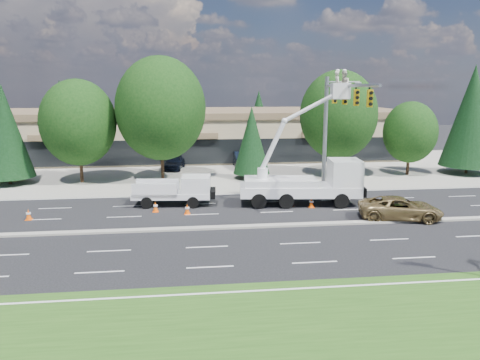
{
  "coord_description": "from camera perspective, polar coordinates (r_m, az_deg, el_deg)",
  "views": [
    {
      "loc": [
        -1.09,
        -26.51,
        8.24
      ],
      "look_at": [
        2.43,
        2.45,
        2.4
      ],
      "focal_mm": 35.0,
      "sensor_mm": 36.0,
      "label": 1
    }
  ],
  "objects": [
    {
      "name": "traffic_cone_d",
      "position": [
        32.8,
        8.69,
        -2.75
      ],
      "size": [
        0.4,
        0.4,
        0.7
      ],
      "color": "#F75507",
      "rests_on": "ground"
    },
    {
      "name": "grass_verge",
      "position": [
        15.86,
        -2.11,
        -19.97
      ],
      "size": [
        140.0,
        10.0,
        0.01
      ],
      "primitive_type": "cube",
      "color": "#254D16",
      "rests_on": "ground"
    },
    {
      "name": "tree_back_d",
      "position": [
        72.35,
        11.84,
        8.81
      ],
      "size": [
        5.08,
        5.08,
        10.02
      ],
      "color": "#332114",
      "rests_on": "ground"
    },
    {
      "name": "parked_car_east",
      "position": [
        48.46,
        0.33,
        2.5
      ],
      "size": [
        1.81,
        4.95,
        1.62
      ],
      "primitive_type": "imported",
      "rotation": [
        0.0,
        0.0,
        0.02
      ],
      "color": "black",
      "rests_on": "ground"
    },
    {
      "name": "signal_mast",
      "position": [
        35.41,
        11.49,
        7.56
      ],
      "size": [
        2.76,
        10.16,
        9.0
      ],
      "color": "gray",
      "rests_on": "ground"
    },
    {
      "name": "tree_front_h",
      "position": [
        49.64,
        26.38,
        7.02
      ],
      "size": [
        5.22,
        5.22,
        10.29
      ],
      "color": "#332114",
      "rests_on": "ground"
    },
    {
      "name": "tree_front_e",
      "position": [
        42.22,
        1.42,
        4.88
      ],
      "size": [
        3.32,
        3.32,
        6.55
      ],
      "color": "#332114",
      "rests_on": "ground"
    },
    {
      "name": "tree_back_c",
      "position": [
        69.52,
        2.29,
        7.93
      ],
      "size": [
        3.91,
        3.91,
        7.71
      ],
      "color": "#332114",
      "rests_on": "ground"
    },
    {
      "name": "tree_front_f",
      "position": [
        43.91,
        11.92,
        7.78
      ],
      "size": [
        7.04,
        7.04,
        9.77
      ],
      "color": "#332114",
      "rests_on": "ground"
    },
    {
      "name": "tree_front_b",
      "position": [
        44.26,
        -26.7,
        5.33
      ],
      "size": [
        4.3,
        4.3,
        8.47
      ],
      "color": "#332114",
      "rests_on": "ground"
    },
    {
      "name": "road_median",
      "position": [
        27.76,
        -4.39,
        -5.85
      ],
      "size": [
        120.0,
        0.55,
        0.12
      ],
      "primitive_type": "cube",
      "color": "gray",
      "rests_on": "ground"
    },
    {
      "name": "traffic_cone_b",
      "position": [
        31.81,
        -10.27,
        -3.24
      ],
      "size": [
        0.4,
        0.4,
        0.7
      ],
      "color": "#F75507",
      "rests_on": "ground"
    },
    {
      "name": "strip_mall",
      "position": [
        56.75,
        -5.82,
        5.79
      ],
      "size": [
        50.4,
        15.4,
        5.5
      ],
      "color": "tan",
      "rests_on": "ground"
    },
    {
      "name": "traffic_cone_c",
      "position": [
        30.93,
        -6.45,
        -3.55
      ],
      "size": [
        0.4,
        0.4,
        0.7
      ],
      "color": "#F75507",
      "rests_on": "ground"
    },
    {
      "name": "utility_pickup",
      "position": [
        33.28,
        -7.62,
        -1.6
      ],
      "size": [
        5.58,
        2.52,
        2.08
      ],
      "rotation": [
        0.0,
        0.0,
        -0.09
      ],
      "color": "white",
      "rests_on": "ground"
    },
    {
      "name": "concrete_apron",
      "position": [
        47.24,
        -5.49,
        1.23
      ],
      "size": [
        140.0,
        22.0,
        0.01
      ],
      "primitive_type": "cube",
      "color": "gray",
      "rests_on": "ground"
    },
    {
      "name": "tree_front_c",
      "position": [
        42.56,
        -19.12,
        6.63
      ],
      "size": [
        6.43,
        6.43,
        8.92
      ],
      "color": "#332114",
      "rests_on": "ground"
    },
    {
      "name": "tree_back_b",
      "position": [
        68.62,
        -9.46,
        8.94
      ],
      "size": [
        5.27,
        5.27,
        10.38
      ],
      "color": "#332114",
      "rests_on": "ground"
    },
    {
      "name": "minivan",
      "position": [
        31.2,
        18.97,
        -3.27
      ],
      "size": [
        5.55,
        3.47,
        1.43
      ],
      "primitive_type": "imported",
      "rotation": [
        0.0,
        0.0,
        1.34
      ],
      "color": "olive",
      "rests_on": "ground"
    },
    {
      "name": "tree_front_g",
      "position": [
        46.75,
        20.03,
        5.49
      ],
      "size": [
        4.99,
        4.99,
        6.92
      ],
      "color": "#332114",
      "rests_on": "ground"
    },
    {
      "name": "parked_car_west",
      "position": [
        47.82,
        -8.02,
        2.17
      ],
      "size": [
        2.38,
        4.49,
        1.45
      ],
      "primitive_type": "imported",
      "rotation": [
        0.0,
        0.0,
        -0.16
      ],
      "color": "black",
      "rests_on": "ground"
    },
    {
      "name": "tree_front_d",
      "position": [
        41.59,
        -9.66,
        8.58
      ],
      "size": [
        7.84,
        7.84,
        10.88
      ],
      "color": "#332114",
      "rests_on": "ground"
    },
    {
      "name": "bucket_truck",
      "position": [
        33.33,
        8.7,
        0.46
      ],
      "size": [
        8.69,
        3.48,
        9.4
      ],
      "rotation": [
        0.0,
        0.0,
        -0.11
      ],
      "color": "white",
      "rests_on": "ground"
    },
    {
      "name": "ground",
      "position": [
        27.78,
        -4.39,
        -5.97
      ],
      "size": [
        140.0,
        140.0,
        0.0
      ],
      "primitive_type": "plane",
      "color": "black",
      "rests_on": "ground"
    },
    {
      "name": "tree_back_a",
      "position": [
        70.64,
        -20.97,
        7.87
      ],
      "size": [
        4.64,
        4.64,
        9.14
      ],
      "color": "#332114",
      "rests_on": "ground"
    },
    {
      "name": "traffic_cone_a",
      "position": [
        32.33,
        -24.38,
        -3.86
      ],
      "size": [
        0.4,
        0.4,
        0.7
      ],
      "color": "#F75507",
      "rests_on": "ground"
    }
  ]
}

